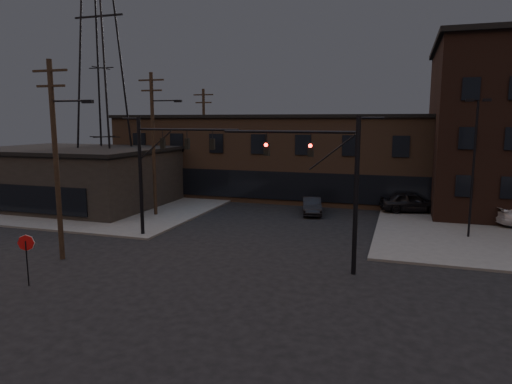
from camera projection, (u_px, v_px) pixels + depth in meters
ground at (200, 290)px, 21.10m from camera, size 140.00×140.00×0.00m
sidewalk_nw at (99, 193)px, 48.47m from camera, size 30.00×30.00×0.15m
building_row at (315, 157)px, 46.78m from camera, size 40.00×12.00×8.00m
building_left at (75, 178)px, 41.85m from camera, size 16.00×12.00×5.00m
traffic_signal_near at (334, 178)px, 22.93m from camera, size 7.12×0.24×8.00m
traffic_signal_far at (157, 163)px, 29.89m from camera, size 7.12×0.24×8.00m
stop_sign at (26, 248)px, 21.39m from camera, size 0.72×0.33×2.48m
utility_pole_near at (57, 156)px, 24.95m from camera, size 3.70×0.28×11.00m
utility_pole_mid at (154, 141)px, 36.48m from camera, size 3.70×0.28×11.50m
utility_pole_far at (204, 139)px, 48.13m from camera, size 2.20×0.28×11.00m
transmission_tower at (101, 68)px, 41.55m from camera, size 7.00×7.00×25.00m
lot_light_a at (474, 156)px, 29.43m from camera, size 1.50×0.28×9.14m
parked_car_lot_a at (411, 202)px, 38.22m from camera, size 5.34×3.05×1.71m
car_crossing at (312, 206)px, 38.16m from camera, size 2.42×4.50×1.41m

